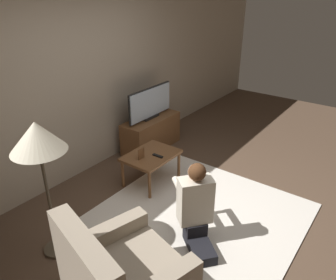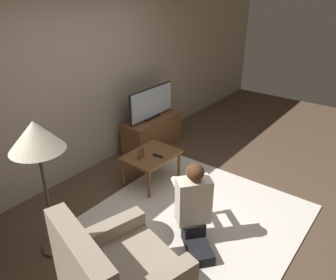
# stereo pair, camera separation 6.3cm
# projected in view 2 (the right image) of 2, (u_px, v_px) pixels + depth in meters

# --- Properties ---
(ground_plane) EXTENTS (10.00, 10.00, 0.00)m
(ground_plane) POSITION_uv_depth(u_px,v_px,m) (196.00, 218.00, 3.83)
(ground_plane) COLOR brown
(wall_back) EXTENTS (10.00, 0.06, 2.60)m
(wall_back) POSITION_uv_depth(u_px,v_px,m) (78.00, 82.00, 4.32)
(wall_back) COLOR tan
(wall_back) RESTS_ON ground_plane
(rug) EXTENTS (2.25, 2.21, 0.02)m
(rug) POSITION_uv_depth(u_px,v_px,m) (196.00, 218.00, 3.82)
(rug) COLOR silver
(rug) RESTS_ON ground_plane
(tv_stand) EXTENTS (1.04, 0.41, 0.53)m
(tv_stand) POSITION_uv_depth(u_px,v_px,m) (152.00, 133.00, 5.34)
(tv_stand) COLOR brown
(tv_stand) RESTS_ON ground_plane
(tv) EXTENTS (0.96, 0.08, 0.50)m
(tv) POSITION_uv_depth(u_px,v_px,m) (151.00, 103.00, 5.12)
(tv) COLOR black
(tv) RESTS_ON tv_stand
(coffee_table) EXTENTS (0.72, 0.54, 0.43)m
(coffee_table) POSITION_uv_depth(u_px,v_px,m) (151.00, 157.00, 4.37)
(coffee_table) COLOR brown
(coffee_table) RESTS_ON ground_plane
(floor_lamp) EXTENTS (0.49, 0.49, 1.43)m
(floor_lamp) POSITION_uv_depth(u_px,v_px,m) (36.00, 141.00, 2.86)
(floor_lamp) COLOR #4C4233
(floor_lamp) RESTS_ON ground_plane
(person_kneeling) EXTENTS (0.70, 0.79, 0.93)m
(person_kneeling) POSITION_uv_depth(u_px,v_px,m) (194.00, 206.00, 3.30)
(person_kneeling) COLOR black
(person_kneeling) RESTS_ON rug
(picture_frame) EXTENTS (0.11, 0.01, 0.15)m
(picture_frame) POSITION_uv_depth(u_px,v_px,m) (141.00, 153.00, 4.21)
(picture_frame) COLOR brown
(picture_frame) RESTS_ON coffee_table
(remote) EXTENTS (0.04, 0.15, 0.02)m
(remote) POSITION_uv_depth(u_px,v_px,m) (158.00, 156.00, 4.29)
(remote) COLOR black
(remote) RESTS_ON coffee_table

